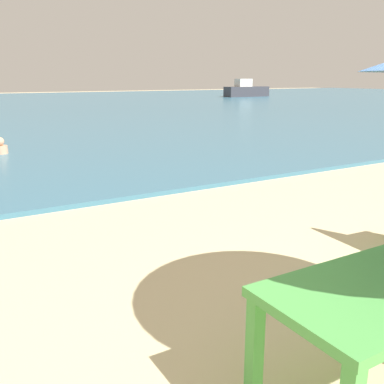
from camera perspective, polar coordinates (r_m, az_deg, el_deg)
picnic_table_green at (r=2.82m, az=23.36°, el=-13.05°), size 1.40×0.80×0.76m
swimmer_person at (r=11.80m, az=-23.66°, el=5.34°), size 0.34×0.34×0.41m
boat_ferry at (r=43.95m, az=7.05°, el=13.00°), size 4.62×1.26×1.68m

